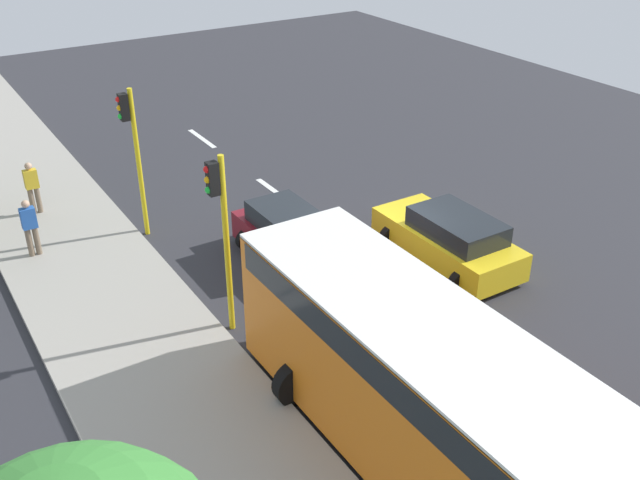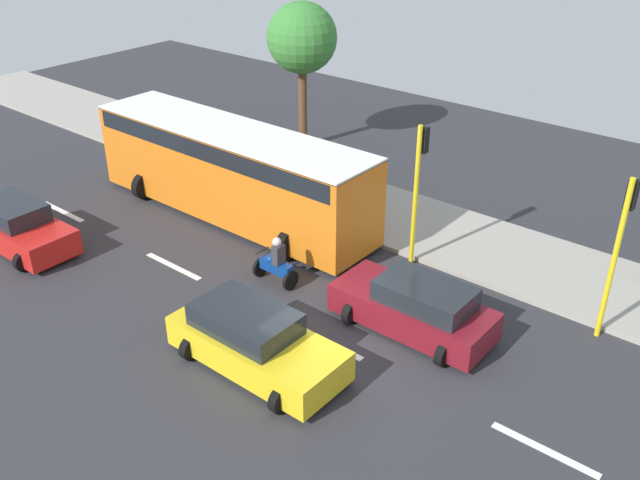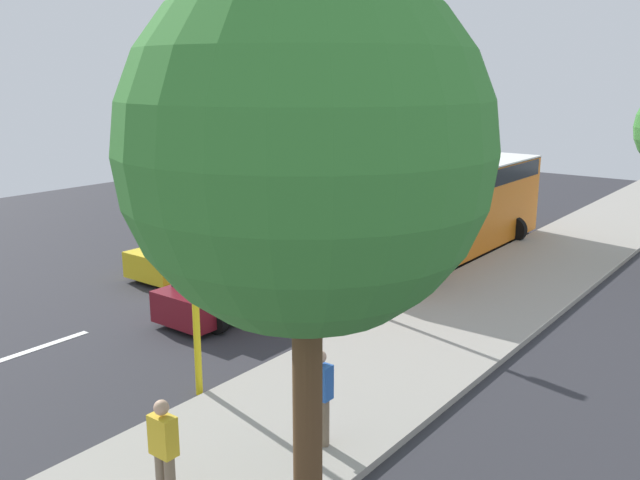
{
  "view_description": "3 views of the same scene",
  "coord_description": "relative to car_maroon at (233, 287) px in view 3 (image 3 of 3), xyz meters",
  "views": [
    {
      "loc": [
        10.72,
        13.89,
        10.32
      ],
      "look_at": [
        1.59,
        -0.6,
        1.05
      ],
      "focal_mm": 40.91,
      "sensor_mm": 36.0,
      "label": 1
    },
    {
      "loc": [
        -11.4,
        -9.17,
        11.0
      ],
      "look_at": [
        2.16,
        1.93,
        1.42
      ],
      "focal_mm": 39.14,
      "sensor_mm": 36.0,
      "label": 2
    },
    {
      "loc": [
        14.28,
        -13.77,
        6.26
      ],
      "look_at": [
        2.94,
        0.94,
        1.69
      ],
      "focal_mm": 37.96,
      "sensor_mm": 36.0,
      "label": 3
    }
  ],
  "objects": [
    {
      "name": "pedestrian_by_tree",
      "position": [
        5.38,
        -6.79,
        0.35
      ],
      "size": [
        0.4,
        0.24,
        1.69
      ],
      "color": "#72604C",
      "rests_on": "sidewalk"
    },
    {
      "name": "traffic_light_midblock",
      "position": [
        2.96,
        -3.86,
        2.22
      ],
      "size": [
        0.49,
        0.24,
        4.5
      ],
      "color": "yellow",
      "rests_on": "ground"
    },
    {
      "name": "ground_plane",
      "position": [
        -1.89,
        1.52,
        -0.76
      ],
      "size": [
        40.0,
        60.0,
        0.1
      ],
      "primitive_type": "cube",
      "color": "#2D2D33"
    },
    {
      "name": "lane_stripe_north",
      "position": [
        -1.89,
        -4.48,
        -0.7
      ],
      "size": [
        0.2,
        2.4,
        0.01
      ],
      "primitive_type": "cube",
      "color": "white",
      "rests_on": "ground"
    },
    {
      "name": "street_tree_north",
      "position": [
        7.77,
        -6.5,
        4.73
      ],
      "size": [
        4.13,
        4.13,
        7.54
      ],
      "color": "brown",
      "rests_on": "ground"
    },
    {
      "name": "pedestrian_near_signal",
      "position": [
        6.08,
        -4.06,
        0.35
      ],
      "size": [
        0.4,
        0.24,
        1.69
      ],
      "color": "#72604C",
      "rests_on": "sidewalk"
    },
    {
      "name": "car_red",
      "position": [
        -4.14,
        12.22,
        -0.0
      ],
      "size": [
        2.15,
        4.03,
        1.52
      ],
      "color": "red",
      "rests_on": "ground"
    },
    {
      "name": "motorcycle",
      "position": [
        -0.57,
        4.42,
        -0.07
      ],
      "size": [
        0.6,
        1.3,
        1.53
      ],
      "color": "black",
      "rests_on": "ground"
    },
    {
      "name": "traffic_light_corner",
      "position": [
        2.96,
        1.93,
        2.22
      ],
      "size": [
        0.49,
        0.24,
        4.5
      ],
      "color": "yellow",
      "rests_on": "ground"
    },
    {
      "name": "lane_stripe_south",
      "position": [
        -1.89,
        7.52,
        -0.7
      ],
      "size": [
        0.2,
        2.4,
        0.01
      ],
      "primitive_type": "cube",
      "color": "white",
      "rests_on": "ground"
    },
    {
      "name": "city_bus",
      "position": [
        1.81,
        8.59,
        1.13
      ],
      "size": [
        3.2,
        11.0,
        3.16
      ],
      "color": "orange",
      "rests_on": "ground"
    },
    {
      "name": "lane_stripe_far_south",
      "position": [
        -1.89,
        13.52,
        -0.7
      ],
      "size": [
        0.2,
        2.4,
        0.01
      ],
      "primitive_type": "cube",
      "color": "white",
      "rests_on": "ground"
    },
    {
      "name": "car_maroon",
      "position": [
        0.0,
        0.0,
        0.0
      ],
      "size": [
        2.17,
        4.33,
        1.52
      ],
      "color": "maroon",
      "rests_on": "ground"
    },
    {
      "name": "car_yellow_cab",
      "position": [
        -3.71,
        2.24,
        0.0
      ],
      "size": [
        2.3,
        4.54,
        1.52
      ],
      "color": "yellow",
      "rests_on": "ground"
    },
    {
      "name": "sidewalk",
      "position": [
        5.11,
        1.52,
        -0.64
      ],
      "size": [
        4.0,
        60.0,
        0.15
      ],
      "primitive_type": "cube",
      "color": "#9E998E",
      "rests_on": "ground"
    },
    {
      "name": "lane_stripe_mid",
      "position": [
        -1.89,
        1.52,
        -0.7
      ],
      "size": [
        0.2,
        2.4,
        0.01
      ],
      "primitive_type": "cube",
      "color": "white",
      "rests_on": "ground"
    }
  ]
}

